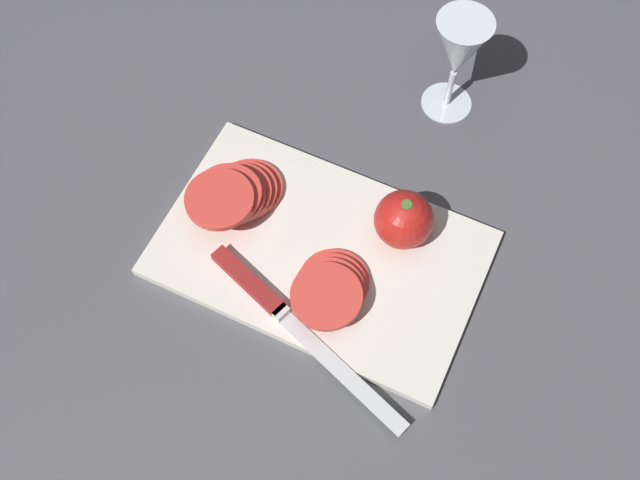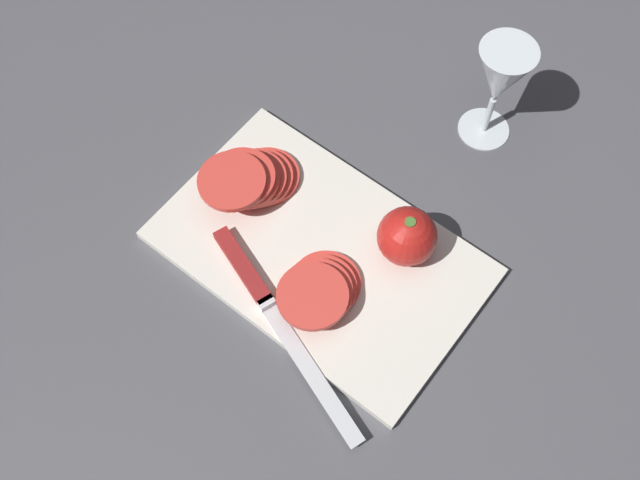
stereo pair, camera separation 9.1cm
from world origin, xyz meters
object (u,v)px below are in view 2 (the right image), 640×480
(tomato_slice_stack_far, at_px, (250,179))
(tomato_slice_stack_near, at_px, (319,290))
(whole_tomato, at_px, (407,236))
(knife, at_px, (257,288))
(wine_glass, at_px, (500,80))

(tomato_slice_stack_far, bearing_deg, tomato_slice_stack_near, -21.46)
(whole_tomato, bearing_deg, tomato_slice_stack_near, -112.16)
(knife, relative_size, tomato_slice_stack_far, 2.21)
(whole_tomato, height_order, tomato_slice_stack_far, whole_tomato)
(wine_glass, height_order, tomato_slice_stack_far, wine_glass)
(wine_glass, xyz_separation_m, tomato_slice_stack_near, (-0.02, -0.34, -0.08))
(knife, distance_m, tomato_slice_stack_far, 0.15)
(whole_tomato, distance_m, tomato_slice_stack_far, 0.22)
(wine_glass, distance_m, knife, 0.40)
(tomato_slice_stack_near, xyz_separation_m, tomato_slice_stack_far, (-0.16, 0.06, 0.01))
(wine_glass, relative_size, tomato_slice_stack_near, 1.38)
(whole_tomato, xyz_separation_m, tomato_slice_stack_near, (-0.05, -0.11, -0.02))
(knife, bearing_deg, tomato_slice_stack_near, 52.24)
(wine_glass, xyz_separation_m, tomato_slice_stack_far, (-0.19, -0.28, -0.07))
(wine_glass, xyz_separation_m, whole_tomato, (0.02, -0.23, -0.06))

